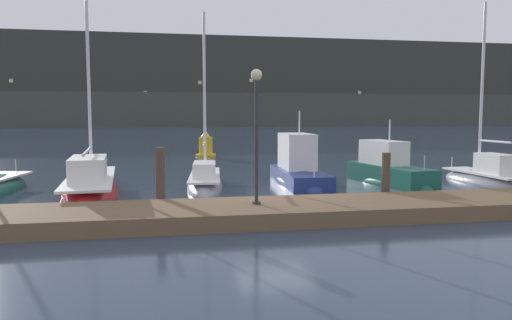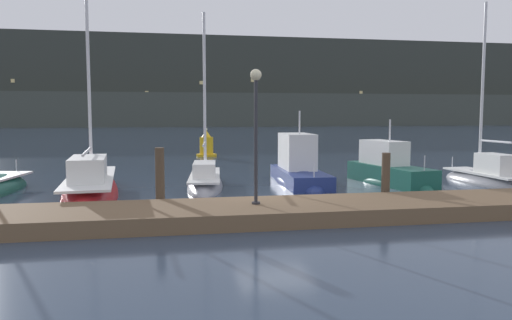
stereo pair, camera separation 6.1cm
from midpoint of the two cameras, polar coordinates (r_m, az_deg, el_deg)
ground_plane at (r=16.54m, az=2.17°, el=-5.17°), size 400.00×400.00×0.00m
dock at (r=14.42m, az=4.09°, el=-5.83°), size 46.22×2.80×0.45m
mooring_pile_2 at (r=15.47m, az=-10.81°, el=-2.27°), size 0.28×0.28×1.99m
mooring_pile_3 at (r=17.11m, az=14.70°, el=-2.07°), size 0.28×0.28×1.72m
sailboat_berth_4 at (r=19.15m, az=-18.27°, el=-3.55°), size 2.51×8.40×12.24m
sailboat_berth_5 at (r=20.58m, az=-5.76°, el=-2.78°), size 2.08×6.21×7.73m
motorboat_berth_6 at (r=21.58m, az=5.02°, el=-1.78°), size 2.06×5.82×3.78m
motorboat_berth_7 at (r=22.14m, az=15.05°, el=-1.86°), size 2.41×5.39×3.38m
sailboat_berth_8 at (r=23.55m, az=24.88°, el=-2.09°), size 1.73×5.17×8.28m
channel_buoy at (r=35.32m, az=-5.64°, el=1.63°), size 1.43×1.43×1.99m
dock_lamppost at (r=14.01m, az=0.11°, el=5.30°), size 0.32×0.32×3.80m
hillside_backdrop at (r=125.20m, az=-8.06°, el=8.42°), size 240.00×23.00×21.29m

